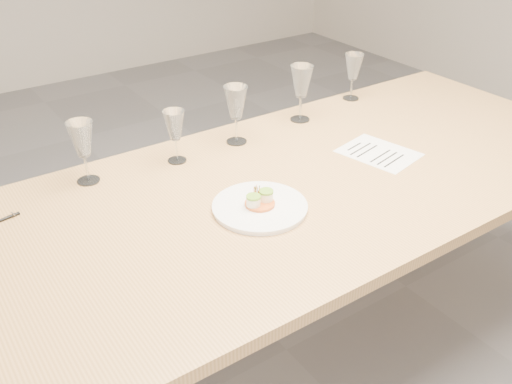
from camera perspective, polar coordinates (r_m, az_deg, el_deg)
ground at (r=2.30m, az=3.05°, el=-15.46°), size 7.00×7.00×0.00m
dining_table at (r=1.87m, az=3.62°, el=-0.79°), size 2.40×1.00×0.75m
dinner_plate at (r=1.68m, az=0.40°, el=-1.41°), size 0.28×0.28×0.07m
recipe_sheet at (r=2.06m, az=12.16°, el=3.85°), size 0.25×0.29×0.00m
wine_glass_0 at (r=1.85m, az=-17.02°, el=4.95°), size 0.08×0.08×0.21m
wine_glass_1 at (r=1.92m, az=-8.15°, el=6.50°), size 0.07×0.07×0.18m
wine_glass_2 at (r=2.03m, az=-2.03°, el=8.82°), size 0.09×0.09×0.21m
wine_glass_3 at (r=2.22m, az=4.57°, el=10.87°), size 0.09×0.09×0.22m
wine_glass_4 at (r=2.47m, az=9.72°, el=12.15°), size 0.08×0.08×0.20m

